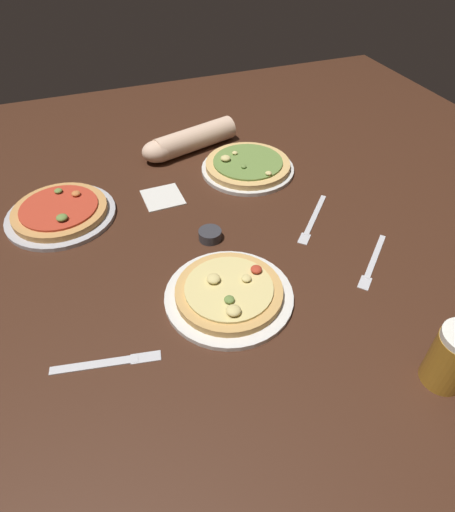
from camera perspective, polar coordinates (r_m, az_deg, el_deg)
The scene contains 11 objects.
ground_plane at distance 1.07m, azimuth 0.00°, elevation -1.38°, with size 2.40×2.40×0.03m, color #3D2114.
pizza_plate_near at distance 0.96m, azimuth 0.20°, elevation -4.97°, with size 0.29×0.29×0.05m.
pizza_plate_far at distance 1.39m, azimuth 2.69°, elevation 11.87°, with size 0.29×0.29×0.05m.
pizza_plate_side at distance 1.28m, azimuth -21.35°, elevation 5.46°, with size 0.30×0.30×0.05m.
beer_mug_dark at distance 0.90m, azimuth 27.99°, elevation -11.90°, with size 0.13×0.08×0.13m.
ramekin_sauce at distance 1.12m, azimuth -2.33°, elevation 2.83°, with size 0.06×0.06×0.03m, color #333338.
napkin_folded at distance 1.28m, azimuth -8.63°, elevation 7.80°, with size 0.11×0.12×0.01m, color silver.
fork_left at distance 1.21m, azimuth 11.31°, elevation 4.83°, with size 0.18×0.18×0.01m.
knife_right at distance 0.90m, azimuth -15.77°, elevation -13.48°, with size 0.22×0.06×0.01m.
fork_spare at distance 1.11m, azimuth 18.79°, elevation -0.73°, with size 0.17×0.16×0.01m.
diner_arm at distance 1.49m, azimuth -5.53°, elevation 14.93°, with size 0.34×0.16×0.08m.
Camera 1 is at (-0.27, -0.72, 0.73)m, focal length 30.05 mm.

